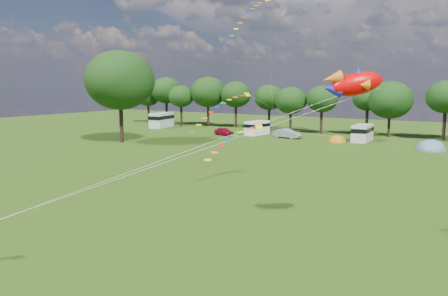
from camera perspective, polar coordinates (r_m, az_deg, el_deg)
The scene contains 14 objects.
ground_plane at distance 25.45m, azimuth -9.73°, elevation -11.21°, with size 180.00×180.00×0.00m, color black.
tree_line at distance 73.65m, azimuth 23.58°, elevation 6.02°, with size 102.98×10.98×10.27m.
big_tree at distance 64.98m, azimuth -13.44°, elevation 8.62°, with size 10.00×10.00×13.28m.
car_a at distance 72.52m, azimuth 0.01°, elevation 2.18°, with size 1.55×3.95×1.32m, color maroon.
car_b at distance 69.45m, azimuth 8.23°, elevation 1.89°, with size 1.58×4.24×1.50m, color gray.
campervan_a at distance 86.60m, azimuth -8.16°, elevation 3.69°, with size 3.54×6.23×2.88m.
campervan_b at distance 73.49m, azimuth 4.34°, elevation 2.70°, with size 2.68×4.98×2.32m.
campervan_c at distance 67.90m, azimuth 17.62°, elevation 1.95°, with size 2.27×5.15×2.51m.
tent_orange at distance 65.94m, azimuth 14.55°, elevation 0.73°, with size 2.67×2.92×2.09m.
tent_greyblue at distance 62.15m, azimuth 25.41°, elevation -0.27°, with size 3.80×4.16×2.82m.
fish_kite at distance 23.55m, azimuth 16.38°, elevation 8.05°, with size 3.19×2.65×1.77m.
streamer_kite_a at distance 55.08m, azimuth 3.57°, elevation 17.12°, with size 3.39×5.52×5.78m.
streamer_kite_b at distance 41.64m, azimuth 0.09°, elevation 5.49°, with size 4.20×4.68×3.79m.
streamer_kite_c at distance 37.43m, azimuth 1.95°, elevation 1.49°, with size 3.21×4.97×2.81m.
Camera 1 is at (16.05, -17.84, 8.47)m, focal length 35.00 mm.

